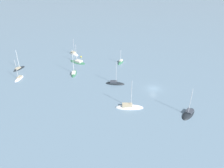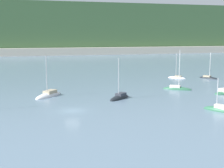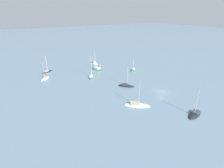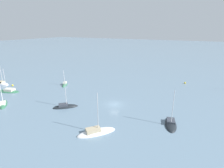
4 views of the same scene
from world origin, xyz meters
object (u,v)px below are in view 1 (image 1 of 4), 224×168
(sailboat_4, at_px, (129,107))
(sailboat_7, at_px, (115,84))
(sailboat_2, at_px, (19,79))
(sailboat_8, at_px, (121,62))
(mooring_buoy_1, at_px, (81,57))
(sailboat_1, at_px, (78,62))
(sailboat_5, at_px, (74,54))
(sailboat_6, at_px, (74,73))
(sailboat_9, at_px, (19,69))
(sailboat_0, at_px, (188,114))

(sailboat_4, xyz_separation_m, sailboat_7, (14.48, -6.65, 0.00))
(sailboat_2, bearing_deg, sailboat_8, 120.55)
(sailboat_4, xyz_separation_m, mooring_buoy_1, (45.36, -11.76, 0.20))
(sailboat_8, bearing_deg, sailboat_1, -69.90)
(sailboat_5, bearing_deg, sailboat_6, -31.53)
(sailboat_8, bearing_deg, sailboat_6, -37.82)
(sailboat_8, distance_m, sailboat_9, 43.44)
(sailboat_4, xyz_separation_m, sailboat_8, (28.38, -21.85, 0.01))
(sailboat_5, height_order, sailboat_8, sailboat_5)
(sailboat_0, height_order, sailboat_6, sailboat_6)
(sailboat_5, distance_m, sailboat_7, 36.95)
(sailboat_9, bearing_deg, sailboat_6, -79.41)
(sailboat_1, bearing_deg, sailboat_5, -37.75)
(sailboat_0, bearing_deg, sailboat_2, -74.64)
(sailboat_0, bearing_deg, sailboat_9, -80.64)
(sailboat_2, distance_m, sailboat_7, 36.77)
(sailboat_0, distance_m, mooring_buoy_1, 58.70)
(sailboat_1, relative_size, sailboat_6, 0.85)
(sailboat_4, xyz_separation_m, sailboat_9, (50.25, 15.68, -0.01))
(sailboat_0, height_order, sailboat_5, sailboat_0)
(sailboat_8, relative_size, mooring_buoy_1, 10.69)
(sailboat_4, relative_size, mooring_buoy_1, 15.81)
(sailboat_0, xyz_separation_m, sailboat_7, (27.81, 4.24, 0.02))
(sailboat_1, bearing_deg, mooring_buoy_1, -61.03)
(sailboat_0, distance_m, sailboat_1, 54.31)
(sailboat_4, bearing_deg, sailboat_6, 131.18)
(sailboat_1, distance_m, sailboat_2, 26.00)
(sailboat_0, distance_m, sailboat_5, 64.46)
(sailboat_2, distance_m, sailboat_4, 45.12)
(sailboat_2, bearing_deg, mooring_buoy_1, 145.90)
(sailboat_1, xyz_separation_m, sailboat_5, (10.28, -4.20, -0.02))
(sailboat_2, height_order, sailboat_6, sailboat_6)
(mooring_buoy_1, bearing_deg, sailboat_0, 179.15)
(sailboat_0, bearing_deg, sailboat_8, -118.05)
(sailboat_1, height_order, sailboat_5, sailboat_1)
(sailboat_4, height_order, sailboat_6, sailboat_6)
(sailboat_0, xyz_separation_m, sailboat_1, (54.18, 3.71, 0.04))
(mooring_buoy_1, bearing_deg, sailboat_2, 98.11)
(sailboat_4, distance_m, mooring_buoy_1, 46.86)
(sailboat_0, distance_m, sailboat_8, 43.13)
(sailboat_5, xyz_separation_m, sailboat_7, (-36.65, 4.73, -0.00))
(sailboat_0, bearing_deg, sailboat_6, -89.30)
(sailboat_5, relative_size, sailboat_9, 0.96)
(sailboat_7, bearing_deg, sailboat_9, 169.66)
(sailboat_2, xyz_separation_m, sailboat_7, (-26.52, -25.47, 0.01))
(sailboat_1, xyz_separation_m, sailboat_4, (-40.85, 7.17, -0.03))
(sailboat_0, bearing_deg, sailboat_1, -99.40)
(sailboat_1, distance_m, sailboat_5, 11.10)
(sailboat_1, relative_size, mooring_buoy_1, 14.48)
(sailboat_6, distance_m, mooring_buoy_1, 18.32)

